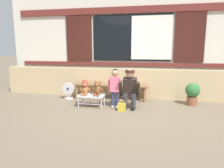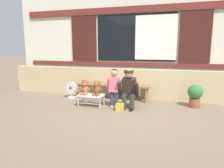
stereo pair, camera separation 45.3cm
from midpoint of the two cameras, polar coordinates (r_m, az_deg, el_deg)
The scene contains 12 objects.
ground_plane at distance 4.71m, azimuth 0.10°, elevation -7.75°, with size 60.00×60.00×0.00m, color #756651.
brick_low_wall at distance 5.97m, azimuth 2.77°, elevation 0.27°, with size 7.87×0.25×0.85m, color tan.
shop_facade at distance 6.41m, azimuth 3.63°, elevation 14.08°, with size 8.03×0.26×3.78m.
wooden_bench_long at distance 5.72m, azimuth -2.70°, elevation -0.69°, with size 2.10×0.40×0.44m.
small_display_bench at distance 5.04m, azimuth -8.43°, elevation -3.50°, with size 0.64×0.36×0.30m.
teddy_bear_with_hat at distance 5.06m, azimuth -10.19°, elevation -1.12°, with size 0.28×0.27×0.36m.
teddy_bear_plain at distance 4.95m, azimuth -6.74°, elevation -1.37°, with size 0.28×0.26×0.36m.
child_standing at distance 4.87m, azimuth -1.81°, elevation 0.04°, with size 0.35×0.18×0.96m.
adult_crouching at distance 4.85m, azimuth 2.53°, elevation -1.35°, with size 0.50×0.49×0.95m.
handbag_on_ground at distance 4.71m, azimuth 0.02°, elevation -6.49°, with size 0.18×0.11×0.27m.
potted_plant at distance 5.43m, azimuth 19.63°, elevation -2.40°, with size 0.36×0.36×0.57m.
floor_fan at distance 5.93m, azimuth -14.41°, elevation -1.93°, with size 0.34×0.24×0.48m.
Camera 1 is at (0.65, -4.45, 1.44)m, focal length 32.31 mm.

